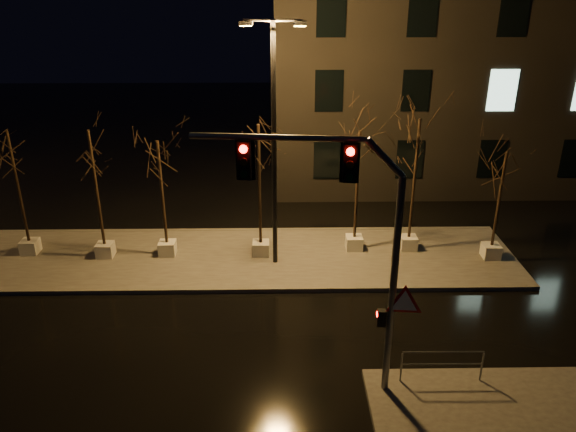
{
  "coord_description": "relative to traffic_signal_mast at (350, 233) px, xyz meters",
  "views": [
    {
      "loc": [
        1.67,
        -13.81,
        10.49
      ],
      "look_at": [
        1.98,
        3.86,
        2.8
      ],
      "focal_mm": 35.0,
      "sensor_mm": 36.0,
      "label": 1
    }
  ],
  "objects": [
    {
      "name": "ground",
      "position": [
        -3.37,
        1.65,
        -4.73
      ],
      "size": [
        90.0,
        90.0,
        0.0
      ],
      "primitive_type": "plane",
      "color": "black",
      "rests_on": "ground"
    },
    {
      "name": "median",
      "position": [
        -3.37,
        7.65,
        -4.66
      ],
      "size": [
        22.0,
        5.0,
        0.15
      ],
      "primitive_type": "cube",
      "color": "#484640",
      "rests_on": "ground"
    },
    {
      "name": "building",
      "position": [
        10.63,
        19.65,
        2.77
      ],
      "size": [
        25.0,
        12.0,
        15.0
      ],
      "primitive_type": "cube",
      "color": "black",
      "rests_on": "ground"
    },
    {
      "name": "tree_0",
      "position": [
        -11.67,
        8.09,
        -0.67
      ],
      "size": [
        1.8,
        1.8,
        5.15
      ],
      "color": "silver",
      "rests_on": "median"
    },
    {
      "name": "tree_1",
      "position": [
        -8.58,
        7.74,
        -0.6
      ],
      "size": [
        1.8,
        1.8,
        5.25
      ],
      "color": "silver",
      "rests_on": "median"
    },
    {
      "name": "tree_2",
      "position": [
        -6.15,
        7.85,
        -0.94
      ],
      "size": [
        1.8,
        1.8,
        4.8
      ],
      "color": "silver",
      "rests_on": "median"
    },
    {
      "name": "tree_3",
      "position": [
        -2.44,
        7.78,
        -0.46
      ],
      "size": [
        1.8,
        1.8,
        5.44
      ],
      "color": "silver",
      "rests_on": "median"
    },
    {
      "name": "tree_4",
      "position": [
        1.33,
        8.21,
        -0.74
      ],
      "size": [
        1.8,
        1.8,
        5.06
      ],
      "color": "silver",
      "rests_on": "median"
    },
    {
      "name": "tree_5",
      "position": [
        3.53,
        8.17,
        -0.39
      ],
      "size": [
        1.8,
        1.8,
        5.52
      ],
      "color": "silver",
      "rests_on": "median"
    },
    {
      "name": "tree_6",
      "position": [
        6.63,
        7.38,
        -1.22
      ],
      "size": [
        1.8,
        1.8,
        4.43
      ],
      "color": "silver",
      "rests_on": "median"
    },
    {
      "name": "traffic_signal_mast",
      "position": [
        0.0,
        0.0,
        0.0
      ],
      "size": [
        5.69,
        0.7,
        6.98
      ],
      "rotation": [
        0.0,
        0.0,
        -0.1
      ],
      "color": "#56595E",
      "rests_on": "sidewalk_corner"
    },
    {
      "name": "streetlight_main",
      "position": [
        -1.86,
        7.15,
        0.58
      ],
      "size": [
        2.24,
        0.38,
        8.95
      ],
      "rotation": [
        0.0,
        0.0,
        -0.06
      ],
      "color": "black",
      "rests_on": "median"
    },
    {
      "name": "guard_rail_a",
      "position": [
        2.71,
        0.15,
        -3.95
      ],
      "size": [
        2.26,
        0.06,
        0.97
      ],
      "rotation": [
        0.0,
        0.0,
        -0.01
      ],
      "color": "#56595E",
      "rests_on": "sidewalk_corner"
    }
  ]
}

